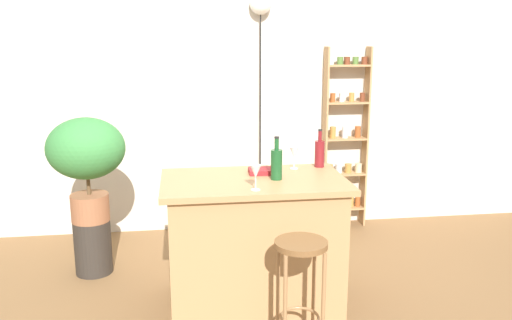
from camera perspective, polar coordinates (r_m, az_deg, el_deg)
name	(u,v)px	position (r m, az deg, el deg)	size (l,w,h in m)	color
back_wall	(230,87)	(5.18, -2.75, 7.80)	(6.40, 0.10, 2.80)	beige
kitchen_counter	(254,242)	(3.79, -0.22, -8.73)	(1.27, 0.77, 0.92)	#A87F51
bar_stool	(300,272)	(3.21, 4.79, -11.86)	(0.31, 0.31, 0.71)	#997047
spice_shelf	(345,139)	(5.33, 9.53, 2.20)	(0.44, 0.15, 1.79)	#A87F51
plant_stool	(93,247)	(4.54, -17.06, -8.85)	(0.29, 0.29, 0.44)	#2D2823
potted_plant	(86,155)	(4.33, -17.72, 0.51)	(0.60, 0.54, 0.83)	#935B3D
bottle_spirits_clear	(320,153)	(4.00, 6.82, 0.78)	(0.07, 0.07, 0.29)	maroon
bottle_vinegar	(276,163)	(3.62, 2.21, -0.36)	(0.08, 0.08, 0.30)	#194C23
wine_glass_left	(256,172)	(3.36, -0.04, -1.32)	(0.07, 0.07, 0.16)	silver
wine_glass_center	(294,153)	(3.92, 4.11, 0.74)	(0.07, 0.07, 0.16)	silver
cookbook	(264,171)	(3.79, 0.82, -1.19)	(0.21, 0.15, 0.04)	maroon
pendant_globe_light	(261,8)	(5.09, 0.50, 16.00)	(0.21, 0.21, 2.28)	black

